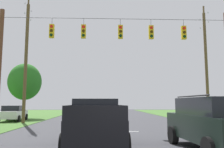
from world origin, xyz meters
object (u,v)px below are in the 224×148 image
(overhead_signal_span, at_px, (117,61))
(utility_pole_mid_right, at_px, (206,63))
(pickup_truck, at_px, (95,123))
(tree_roadside_far_right, at_px, (25,82))
(utility_pole_near_left, at_px, (26,59))
(distant_car_crossing_white, at_px, (13,113))
(suv_black, at_px, (213,122))

(overhead_signal_span, height_order, utility_pole_mid_right, utility_pole_mid_right)
(pickup_truck, bearing_deg, tree_roadside_far_right, 116.10)
(pickup_truck, bearing_deg, overhead_signal_span, 78.17)
(pickup_truck, height_order, utility_pole_near_left, utility_pole_near_left)
(distant_car_crossing_white, bearing_deg, utility_pole_mid_right, -7.84)
(pickup_truck, relative_size, suv_black, 1.12)
(utility_pole_mid_right, bearing_deg, suv_black, -113.78)
(overhead_signal_span, distance_m, utility_pole_near_left, 9.71)
(suv_black, height_order, utility_pole_near_left, utility_pole_near_left)
(overhead_signal_span, relative_size, distant_car_crossing_white, 3.61)
(overhead_signal_span, xyz_separation_m, distant_car_crossing_white, (-9.70, 7.87, -3.86))
(utility_pole_mid_right, bearing_deg, utility_pole_near_left, 179.50)
(overhead_signal_span, bearing_deg, suv_black, -65.33)
(suv_black, bearing_deg, tree_roadside_far_right, 124.84)
(pickup_truck, distance_m, tree_roadside_far_right, 20.45)
(suv_black, bearing_deg, overhead_signal_span, 114.67)
(overhead_signal_span, bearing_deg, utility_pole_near_left, 145.29)
(pickup_truck, relative_size, tree_roadside_far_right, 0.85)
(suv_black, distance_m, utility_pole_near_left, 17.38)
(pickup_truck, xyz_separation_m, distant_car_crossing_white, (-8.45, 13.83, -0.18))
(utility_pole_mid_right, xyz_separation_m, tree_roadside_far_right, (-18.77, 6.83, -1.24))
(pickup_truck, xyz_separation_m, tree_roadside_far_right, (-8.88, 18.13, 3.29))
(overhead_signal_span, xyz_separation_m, suv_black, (3.21, -6.99, -3.58))
(distant_car_crossing_white, distance_m, utility_pole_mid_right, 19.10)
(suv_black, xyz_separation_m, tree_roadside_far_right, (-13.34, 19.16, 3.20))
(distant_car_crossing_white, height_order, utility_pole_near_left, utility_pole_near_left)
(overhead_signal_span, xyz_separation_m, pickup_truck, (-1.25, -5.95, -3.68))
(overhead_signal_span, distance_m, distant_car_crossing_white, 13.07)
(utility_pole_mid_right, xyz_separation_m, utility_pole_near_left, (-16.57, 0.15, 0.26))
(pickup_truck, height_order, suv_black, suv_black)
(utility_pole_mid_right, distance_m, tree_roadside_far_right, 20.01)
(utility_pole_mid_right, bearing_deg, pickup_truck, -131.18)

